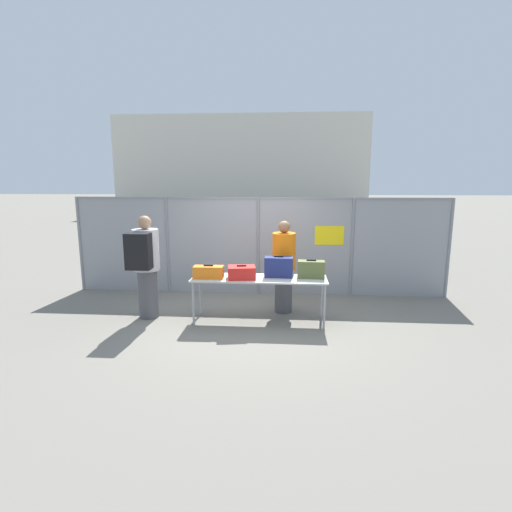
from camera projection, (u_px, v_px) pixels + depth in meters
ground_plane at (251, 321)px, 6.97m from camera, size 120.00×120.00×0.00m
fence_section at (259, 244)px, 8.50m from camera, size 7.96×0.07×2.08m
inspection_table at (259, 281)px, 6.82m from camera, size 2.30×0.66×0.79m
suitcase_orange at (208, 272)px, 6.78m from camera, size 0.51×0.23×0.23m
suitcase_red at (242, 272)px, 6.74m from camera, size 0.50×0.39×0.24m
suitcase_navy at (279, 267)px, 6.85m from camera, size 0.49×0.25×0.37m
suitcase_olive at (311, 269)px, 6.80m from camera, size 0.46×0.24×0.32m
traveler_hooded at (145, 263)px, 6.95m from camera, size 0.45×0.70×1.83m
security_worker_near at (284, 266)px, 7.32m from camera, size 0.42×0.42×1.71m
utility_trailer at (353, 256)px, 10.89m from camera, size 4.47×2.13×0.63m
distant_hangar at (246, 167)px, 32.11m from camera, size 17.66×10.03×6.82m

